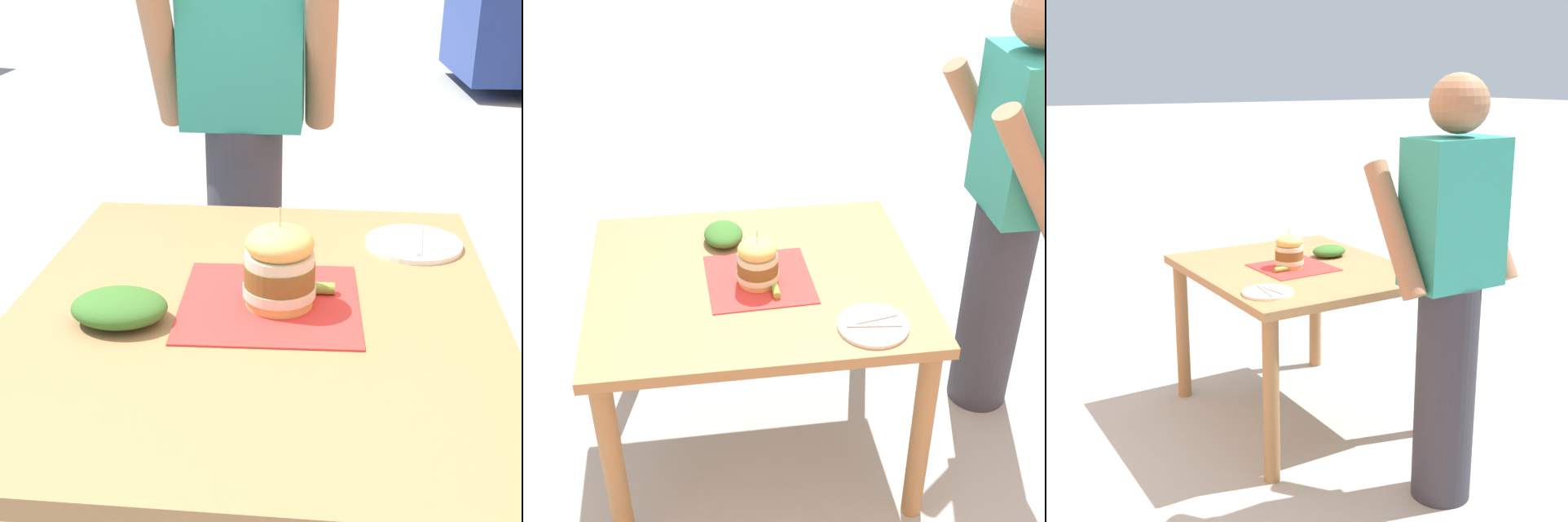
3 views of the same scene
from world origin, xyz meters
The scene contains 8 objects.
ground_plane centered at (0.00, 0.00, 0.00)m, with size 80.00×80.00×0.00m, color #ADAAA3.
patio_table centered at (0.00, 0.00, 0.66)m, with size 0.95×1.11×0.78m.
serving_paper centered at (0.03, 0.01, 0.78)m, with size 0.35×0.35×0.00m, color red.
sandwich centered at (0.04, 0.01, 0.86)m, with size 0.14×0.14×0.20m.
pickle_spear centered at (0.11, 0.06, 0.79)m, with size 0.02×0.02×0.09m, color #8EA83D.
side_plate_with_forks centered at (0.33, 0.33, 0.78)m, with size 0.22×0.22×0.02m.
side_salad centered at (-0.24, -0.09, 0.81)m, with size 0.18×0.14×0.06m, color #386B28.
diner_across_table centered at (-0.13, 0.94, 0.88)m, with size 0.55×0.35×1.69m.
Camera 3 is at (1.71, 2.95, 1.68)m, focal length 50.00 mm.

